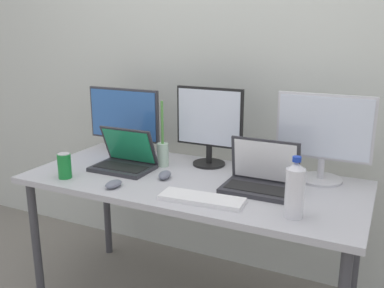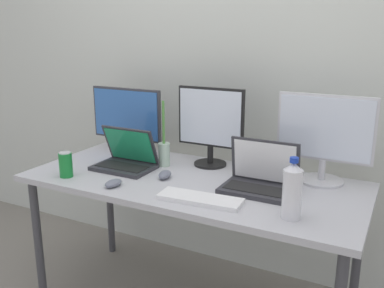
# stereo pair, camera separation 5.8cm
# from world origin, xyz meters

# --- Properties ---
(wall_back) EXTENTS (7.00, 0.08, 2.60)m
(wall_back) POSITION_xyz_m (0.00, 0.59, 1.30)
(wall_back) COLOR silver
(wall_back) RESTS_ON ground
(work_desk) EXTENTS (1.66, 0.73, 0.74)m
(work_desk) POSITION_xyz_m (0.00, 0.00, 0.68)
(work_desk) COLOR #424247
(work_desk) RESTS_ON ground
(monitor_left) EXTENTS (0.46, 0.19, 0.39)m
(monitor_left) POSITION_xyz_m (-0.56, 0.24, 0.95)
(monitor_left) COLOR #38383D
(monitor_left) RESTS_ON work_desk
(monitor_center) EXTENTS (0.37, 0.18, 0.42)m
(monitor_center) POSITION_xyz_m (-0.02, 0.25, 0.97)
(monitor_center) COLOR black
(monitor_center) RESTS_ON work_desk
(monitor_right) EXTENTS (0.45, 0.21, 0.42)m
(monitor_right) POSITION_xyz_m (0.57, 0.25, 0.97)
(monitor_right) COLOR silver
(monitor_right) RESTS_ON work_desk
(laptop_silver) EXTENTS (0.31, 0.22, 0.22)m
(laptop_silver) POSITION_xyz_m (-0.39, -0.00, 0.79)
(laptop_silver) COLOR #2D2D33
(laptop_silver) RESTS_ON work_desk
(laptop_secondary) EXTENTS (0.33, 0.21, 0.23)m
(laptop_secondary) POSITION_xyz_m (0.34, 0.02, 0.79)
(laptop_secondary) COLOR #2D2D33
(laptop_secondary) RESTS_ON work_desk
(keyboard_main) EXTENTS (0.37, 0.15, 0.02)m
(keyboard_main) POSITION_xyz_m (0.16, -0.23, 0.75)
(keyboard_main) COLOR white
(keyboard_main) RESTS_ON work_desk
(mouse_by_keyboard) EXTENTS (0.08, 0.11, 0.04)m
(mouse_by_keyboard) POSITION_xyz_m (-0.13, -0.05, 0.76)
(mouse_by_keyboard) COLOR slate
(mouse_by_keyboard) RESTS_ON work_desk
(mouse_by_laptop) EXTENTS (0.06, 0.10, 0.03)m
(mouse_by_laptop) POSITION_xyz_m (-0.28, -0.26, 0.76)
(mouse_by_laptop) COLOR slate
(mouse_by_laptop) RESTS_ON work_desk
(water_bottle) EXTENTS (0.08, 0.08, 0.25)m
(water_bottle) POSITION_xyz_m (0.55, -0.22, 0.85)
(water_bottle) COLOR silver
(water_bottle) RESTS_ON work_desk
(soda_can_near_keyboard) EXTENTS (0.07, 0.07, 0.13)m
(soda_can_near_keyboard) POSITION_xyz_m (-0.58, -0.25, 0.80)
(soda_can_near_keyboard) COLOR #197F33
(soda_can_near_keyboard) RESTS_ON work_desk
(bamboo_vase) EXTENTS (0.06, 0.06, 0.35)m
(bamboo_vase) POSITION_xyz_m (-0.23, 0.12, 0.82)
(bamboo_vase) COLOR #B2D1B7
(bamboo_vase) RESTS_ON work_desk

